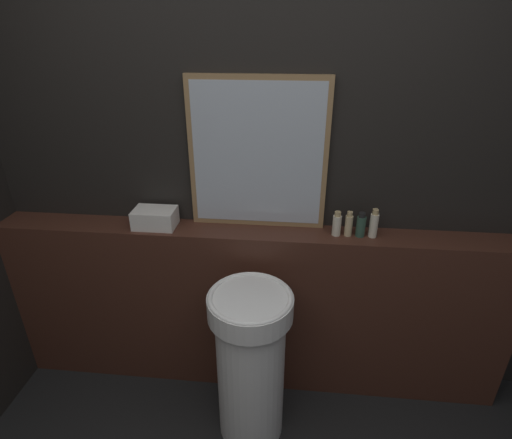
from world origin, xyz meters
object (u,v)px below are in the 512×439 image
at_px(pedestal_sink, 251,362).
at_px(shampoo_bottle, 337,224).
at_px(body_wash_bottle, 374,224).
at_px(mirror, 258,155).
at_px(lotion_bottle, 361,225).
at_px(towel_stack, 155,218).
at_px(conditioner_bottle, 349,225).

xyz_separation_m(pedestal_sink, shampoo_bottle, (0.39, 0.36, 0.60)).
height_order(pedestal_sink, body_wash_bottle, body_wash_bottle).
xyz_separation_m(mirror, lotion_bottle, (0.52, -0.08, -0.32)).
xyz_separation_m(pedestal_sink, body_wash_bottle, (0.57, 0.36, 0.61)).
bearing_deg(body_wash_bottle, mirror, 172.16).
relative_size(mirror, lotion_bottle, 5.92).
xyz_separation_m(lotion_bottle, body_wash_bottle, (0.06, 0.00, 0.01)).
xyz_separation_m(pedestal_sink, towel_stack, (-0.53, 0.36, 0.59)).
distance_m(mirror, body_wash_bottle, 0.66).
bearing_deg(lotion_bottle, body_wash_bottle, 0.00).
bearing_deg(body_wash_bottle, towel_stack, -180.00).
bearing_deg(lotion_bottle, pedestal_sink, -144.99).
relative_size(mirror, shampoo_bottle, 5.90).
height_order(shampoo_bottle, lotion_bottle, same).
distance_m(pedestal_sink, lotion_bottle, 0.86).
relative_size(towel_stack, lotion_bottle, 1.70).
bearing_deg(conditioner_bottle, lotion_bottle, 0.00).
distance_m(mirror, conditioner_bottle, 0.56).
distance_m(pedestal_sink, shampoo_bottle, 0.80).
xyz_separation_m(shampoo_bottle, conditioner_bottle, (0.06, -0.00, 0.00)).
relative_size(mirror, body_wash_bottle, 5.06).
bearing_deg(towel_stack, shampoo_bottle, 0.00).
relative_size(pedestal_sink, lotion_bottle, 6.82).
distance_m(pedestal_sink, conditioner_bottle, 0.83).
xyz_separation_m(mirror, shampoo_bottle, (0.40, -0.08, -0.31)).
bearing_deg(shampoo_bottle, lotion_bottle, 0.00).
bearing_deg(conditioner_bottle, towel_stack, 180.00).
bearing_deg(mirror, conditioner_bottle, -9.85).
distance_m(towel_stack, shampoo_bottle, 0.92).
bearing_deg(shampoo_bottle, mirror, 168.77).
height_order(pedestal_sink, conditioner_bottle, conditioner_bottle).
xyz_separation_m(conditioner_bottle, lotion_bottle, (0.06, 0.00, -0.00)).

